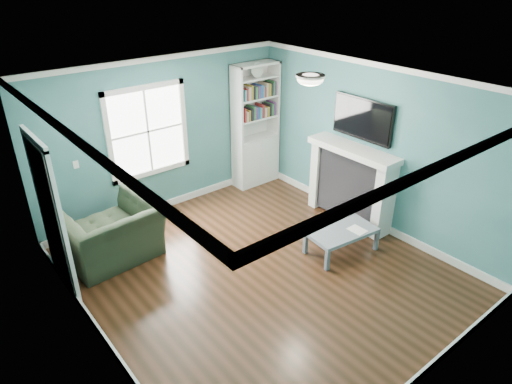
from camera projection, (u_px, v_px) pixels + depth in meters
floor at (260, 271)px, 6.42m from camera, size 5.00×5.00×0.00m
room_walls at (261, 168)px, 5.70m from camera, size 5.00×5.00×5.00m
trim at (261, 193)px, 5.86m from camera, size 4.50×5.00×2.60m
window at (148, 131)px, 7.31m from camera, size 1.40×0.06×1.50m
bookshelf at (255, 137)px, 8.58m from camera, size 0.90×0.35×2.31m
fireplace at (351, 185)px, 7.43m from camera, size 0.44×1.58×1.30m
tv at (363, 119)px, 7.00m from camera, size 0.06×1.10×0.65m
door at (51, 216)px, 5.65m from camera, size 0.12×0.98×2.17m
ceiling_fixture at (310, 79)px, 5.83m from camera, size 0.38×0.38×0.15m
light_switch at (76, 165)px, 6.75m from camera, size 0.08×0.01×0.12m
recliner at (110, 224)px, 6.45m from camera, size 1.36×0.94×1.14m
coffee_table at (342, 233)px, 6.71m from camera, size 1.07×0.67×0.37m
paper_sheet at (357, 230)px, 6.69m from camera, size 0.20×0.25×0.00m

